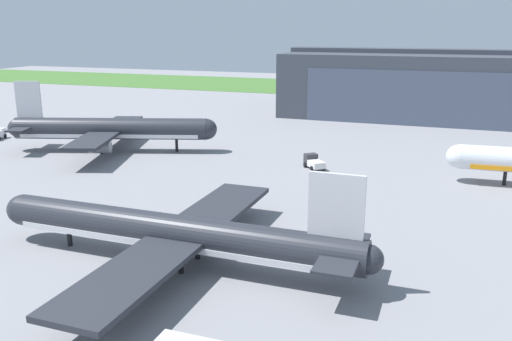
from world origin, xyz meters
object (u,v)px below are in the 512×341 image
at_px(maintenance_hangar, 422,84).
at_px(airliner_near_right, 176,233).
at_px(airliner_far_right, 112,129).
at_px(baggage_tug, 314,162).

xyz_separation_m(maintenance_hangar, airliner_near_right, (-17.97, -109.59, -5.22)).
distance_m(maintenance_hangar, airliner_far_right, 86.82).
height_order(airliner_near_right, baggage_tug, airliner_near_right).
height_order(maintenance_hangar, airliner_far_right, maintenance_hangar).
distance_m(airliner_near_right, baggage_tug, 43.31).
bearing_deg(airliner_near_right, airliner_far_right, 131.01).
xyz_separation_m(maintenance_hangar, baggage_tug, (-13.93, -66.53, -7.53)).
bearing_deg(airliner_near_right, baggage_tug, 84.63).
relative_size(maintenance_hangar, airliner_far_right, 1.84).
bearing_deg(maintenance_hangar, airliner_near_right, -99.31).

